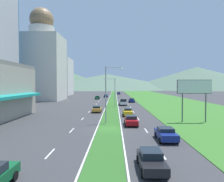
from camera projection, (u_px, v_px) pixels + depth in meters
The scene contains 41 objects.
ground_plane at pixel (109, 129), 29.34m from camera, with size 600.00×600.00×0.00m, color #38383A.
grass_median at pixel (113, 99), 89.30m from camera, with size 3.20×240.00×0.06m, color #2D6023.
grass_verge_right at pixel (161, 99), 89.03m from camera, with size 24.00×240.00×0.06m, color #387028.
lane_dash_left_1 at pixel (50, 153), 18.91m from camera, with size 0.16×2.80×0.01m, color silver.
lane_dash_left_2 at pixel (72, 130), 28.40m from camera, with size 0.16×2.80×0.01m, color silver.
lane_dash_left_3 at pixel (83, 119), 37.89m from camera, with size 0.16×2.80×0.01m, color silver.
lane_dash_left_4 at pixel (89, 112), 47.38m from camera, with size 0.16×2.80×0.01m, color silver.
lane_dash_left_5 at pixel (93, 107), 56.86m from camera, with size 0.16×2.80×0.01m, color silver.
lane_dash_left_6 at pixel (96, 104), 66.35m from camera, with size 0.16×2.80×0.01m, color silver.
lane_dash_left_7 at pixel (99, 101), 75.84m from camera, with size 0.16×2.80×0.01m, color silver.
lane_dash_left_8 at pixel (100, 100), 85.33m from camera, with size 0.16×2.80×0.01m, color silver.
lane_dash_left_9 at pixel (102, 98), 94.82m from camera, with size 0.16×2.80×0.01m, color silver.
lane_dash_right_1 at pixel (162, 154), 18.77m from camera, with size 0.16×2.80×0.01m, color silver.
lane_dash_right_2 at pixel (146, 131), 28.26m from camera, with size 0.16×2.80×0.01m, color silver.
lane_dash_right_3 at pixel (138, 119), 37.75m from camera, with size 0.16×2.80×0.01m, color silver.
lane_dash_right_4 at pixel (134, 112), 47.24m from camera, with size 0.16×2.80×0.01m, color silver.
lane_dash_right_5 at pixel (130, 107), 56.73m from camera, with size 0.16×2.80×0.01m, color silver.
lane_dash_right_6 at pixel (128, 104), 66.22m from camera, with size 0.16×2.80×0.01m, color silver.
lane_dash_right_7 at pixel (126, 102), 75.70m from camera, with size 0.16×2.80×0.01m, color silver.
lane_dash_right_8 at pixel (125, 100), 85.19m from camera, with size 0.16×2.80×0.01m, color silver.
lane_dash_right_9 at pixel (124, 98), 94.68m from camera, with size 0.16×2.80×0.01m, color silver.
edge_line_median_left at pixel (109, 99), 89.33m from camera, with size 0.16×240.00×0.01m, color silver.
edge_line_median_right at pixel (117, 99), 89.28m from camera, with size 0.16×240.00×0.01m, color silver.
domed_building at pixel (42, 62), 82.16m from camera, with size 16.02×16.02×36.40m.
midrise_colored at pixel (57, 77), 120.86m from camera, with size 16.60×16.60×21.25m, color silver.
hill_far_left at pixel (38, 75), 317.88m from camera, with size 235.85×235.85×41.93m, color #47664C.
hill_far_center at pixel (107, 81), 297.36m from camera, with size 221.89×221.89×20.97m, color #516B56.
hill_far_right at pixel (196, 78), 277.66m from camera, with size 194.22×194.22×29.45m, color #516B56.
street_lamp_near at pixel (108, 91), 33.45m from camera, with size 2.89×0.45×9.20m.
street_lamp_mid at pixel (113, 90), 57.35m from camera, with size 3.30×0.42×8.00m.
billboard_roadside at pixel (194, 89), 34.07m from camera, with size 5.69×0.28×7.09m.
car_0 at pixel (97, 97), 87.87m from camera, with size 1.90×4.10×1.45m.
car_2 at pixel (128, 112), 41.54m from camera, with size 1.86×4.02×1.51m.
car_3 at pixel (97, 109), 47.00m from camera, with size 2.04×4.26×1.43m.
car_4 at pixel (119, 93), 128.76m from camera, with size 1.96×4.47×1.43m.
car_5 at pixel (151, 160), 15.31m from camera, with size 1.88×4.19×1.45m.
car_6 at pixel (166, 134), 23.31m from camera, with size 2.04×4.04×1.43m.
car_7 at pixel (106, 96), 100.80m from camera, with size 1.86×4.68×1.50m.
car_8 at pixel (132, 100), 72.59m from camera, with size 1.97×4.03×1.41m.
car_9 at pixel (131, 120), 31.84m from camera, with size 2.01×4.03×1.49m.
pickup_truck_0 at pixel (123, 102), 62.28m from camera, with size 2.18×5.40×2.00m.
Camera 1 is at (0.81, -29.14, 6.33)m, focal length 33.23 mm.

